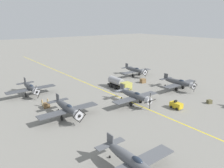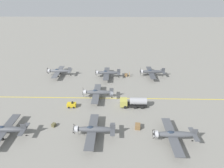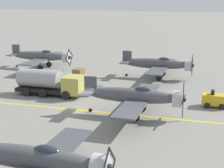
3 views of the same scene
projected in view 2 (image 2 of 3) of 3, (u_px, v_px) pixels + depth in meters
The scene contains 16 objects.
ground_plane at pixel (114, 98), 56.50m from camera, with size 400.00×400.00×0.00m, color gray.
taxiway_stripe at pixel (114, 98), 56.50m from camera, with size 0.30×160.00×0.01m, color yellow.
airplane_mid_left at pixel (93, 129), 40.92m from camera, with size 12.00×9.98×3.65m.
airplane_far_left at pixel (5, 129), 40.95m from camera, with size 12.00×9.98×3.75m.
airplane_near_left at pixel (174, 134), 39.50m from camera, with size 12.00×9.98×3.65m.
airplane_near_right at pixel (152, 72), 70.02m from camera, with size 12.00×9.98×3.66m.
airplane_mid_center at pixel (98, 92), 55.83m from camera, with size 12.00×9.98×3.80m.
airplane_far_right at pixel (59, 71), 70.71m from camera, with size 12.00×9.98×3.65m.
airplane_mid_right at pixel (107, 73), 69.18m from camera, with size 12.00×9.98×3.65m.
fuel_tanker at pixel (133, 102), 51.83m from camera, with size 2.68×8.00×2.98m.
tow_tractor at pixel (72, 105), 51.90m from camera, with size 1.57×2.60×1.79m.
ground_crew_walking at pixel (129, 74), 71.15m from camera, with size 0.36×0.36×1.63m.
ground_crew_inspecting at pixel (129, 75), 70.02m from camera, with size 0.35×0.35×1.63m.
supply_crate_by_tanker at pixel (126, 75), 70.92m from camera, with size 1.29×1.07×1.07m, color brown.
supply_crate_mid_lane at pixel (54, 125), 44.64m from camera, with size 1.01×0.84×0.84m, color brown.
supply_crate_outboard at pixel (138, 126), 43.88m from camera, with size 1.51×1.25×1.25m, color brown.
Camera 2 is at (-47.64, -0.33, 30.72)m, focal length 28.00 mm.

